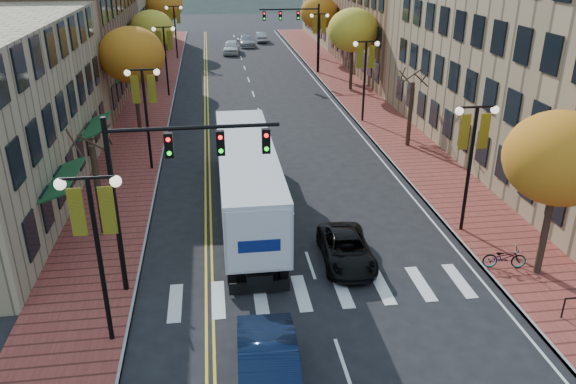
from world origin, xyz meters
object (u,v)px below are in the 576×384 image
object	(u,v)px
navy_sedan	(269,375)
bicycle	(505,257)
semi_truck	(246,171)
black_suv	(346,249)

from	to	relation	value
navy_sedan	bicycle	distance (m)	11.83
semi_truck	navy_sedan	bearing A→B (deg)	-90.85
navy_sedan	bicycle	world-z (taller)	navy_sedan
black_suv	bicycle	xyz separation A→B (m)	(6.27, -1.54, 0.00)
semi_truck	navy_sedan	distance (m)	12.76
semi_truck	navy_sedan	world-z (taller)	semi_truck
semi_truck	bicycle	size ratio (longest dim) A/B	8.86
bicycle	navy_sedan	bearing A→B (deg)	128.52
semi_truck	bicycle	bearing A→B (deg)	-34.12
black_suv	navy_sedan	bearing A→B (deg)	-116.40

